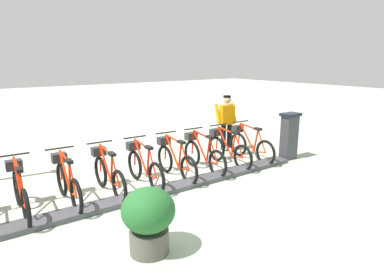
{
  "coord_description": "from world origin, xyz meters",
  "views": [
    {
      "loc": [
        -5.61,
        3.0,
        2.69
      ],
      "look_at": [
        0.5,
        -1.42,
        0.9
      ],
      "focal_mm": 31.36,
      "sensor_mm": 36.0,
      "label": 1
    }
  ],
  "objects_px": {
    "bike_docked_5": "(108,173)",
    "bike_docked_4": "(143,166)",
    "bike_docked_6": "(67,182)",
    "planter_bush": "(149,217)",
    "worker_near_rack": "(227,121)",
    "bike_docked_3": "(175,160)",
    "bike_docked_7": "(20,191)",
    "bike_docked_0": "(249,144)",
    "bike_docked_2": "(202,154)",
    "bike_docked_1": "(227,149)",
    "payment_kiosk": "(289,135)"
  },
  "relations": [
    {
      "from": "bike_docked_5",
      "to": "bike_docked_4",
      "type": "bearing_deg",
      "value": -90.0
    },
    {
      "from": "bike_docked_6",
      "to": "planter_bush",
      "type": "distance_m",
      "value": 2.44
    },
    {
      "from": "worker_near_rack",
      "to": "bike_docked_4",
      "type": "bearing_deg",
      "value": 107.65
    },
    {
      "from": "bike_docked_6",
      "to": "worker_near_rack",
      "type": "xyz_separation_m",
      "value": [
        1.06,
        -4.96,
        0.48
      ]
    },
    {
      "from": "bike_docked_3",
      "to": "bike_docked_5",
      "type": "height_order",
      "value": "same"
    },
    {
      "from": "bike_docked_4",
      "to": "planter_bush",
      "type": "distance_m",
      "value": 2.68
    },
    {
      "from": "bike_docked_6",
      "to": "planter_bush",
      "type": "bearing_deg",
      "value": -169.73
    },
    {
      "from": "bike_docked_7",
      "to": "bike_docked_0",
      "type": "bearing_deg",
      "value": -90.0
    },
    {
      "from": "bike_docked_2",
      "to": "bike_docked_6",
      "type": "height_order",
      "value": "same"
    },
    {
      "from": "bike_docked_6",
      "to": "bike_docked_1",
      "type": "bearing_deg",
      "value": -90.0
    },
    {
      "from": "payment_kiosk",
      "to": "bike_docked_1",
      "type": "relative_size",
      "value": 0.74
    },
    {
      "from": "payment_kiosk",
      "to": "worker_near_rack",
      "type": "distance_m",
      "value": 1.85
    },
    {
      "from": "payment_kiosk",
      "to": "bike_docked_5",
      "type": "relative_size",
      "value": 0.74
    },
    {
      "from": "bike_docked_2",
      "to": "worker_near_rack",
      "type": "relative_size",
      "value": 1.04
    },
    {
      "from": "bike_docked_7",
      "to": "planter_bush",
      "type": "bearing_deg",
      "value": -152.6
    },
    {
      "from": "payment_kiosk",
      "to": "worker_near_rack",
      "type": "relative_size",
      "value": 0.77
    },
    {
      "from": "worker_near_rack",
      "to": "planter_bush",
      "type": "distance_m",
      "value": 5.71
    },
    {
      "from": "bike_docked_7",
      "to": "bike_docked_3",
      "type": "bearing_deg",
      "value": -90.0
    },
    {
      "from": "bike_docked_5",
      "to": "worker_near_rack",
      "type": "bearing_deg",
      "value": -75.64
    },
    {
      "from": "payment_kiosk",
      "to": "bike_docked_0",
      "type": "height_order",
      "value": "payment_kiosk"
    },
    {
      "from": "bike_docked_2",
      "to": "bike_docked_7",
      "type": "bearing_deg",
      "value": 90.0
    },
    {
      "from": "bike_docked_1",
      "to": "bike_docked_4",
      "type": "xyz_separation_m",
      "value": [
        0.0,
        2.43,
        0.0
      ]
    },
    {
      "from": "bike_docked_5",
      "to": "planter_bush",
      "type": "bearing_deg",
      "value": 171.14
    },
    {
      "from": "bike_docked_2",
      "to": "worker_near_rack",
      "type": "xyz_separation_m",
      "value": [
        1.06,
        -1.72,
        0.48
      ]
    },
    {
      "from": "bike_docked_1",
      "to": "bike_docked_3",
      "type": "xyz_separation_m",
      "value": [
        0.0,
        1.62,
        0.0
      ]
    },
    {
      "from": "bike_docked_1",
      "to": "worker_near_rack",
      "type": "xyz_separation_m",
      "value": [
        1.06,
        -0.91,
        0.48
      ]
    },
    {
      "from": "bike_docked_6",
      "to": "planter_bush",
      "type": "xyz_separation_m",
      "value": [
        -2.4,
        -0.44,
        0.11
      ]
    },
    {
      "from": "bike_docked_3",
      "to": "bike_docked_4",
      "type": "relative_size",
      "value": 1.0
    },
    {
      "from": "bike_docked_3",
      "to": "bike_docked_5",
      "type": "distance_m",
      "value": 1.62
    },
    {
      "from": "bike_docked_3",
      "to": "bike_docked_7",
      "type": "distance_m",
      "value": 3.24
    },
    {
      "from": "bike_docked_1",
      "to": "bike_docked_6",
      "type": "xyz_separation_m",
      "value": [
        0.0,
        4.05,
        0.0
      ]
    },
    {
      "from": "bike_docked_5",
      "to": "bike_docked_2",
      "type": "bearing_deg",
      "value": -90.0
    },
    {
      "from": "bike_docked_1",
      "to": "bike_docked_2",
      "type": "distance_m",
      "value": 0.81
    },
    {
      "from": "bike_docked_4",
      "to": "bike_docked_5",
      "type": "height_order",
      "value": "same"
    },
    {
      "from": "bike_docked_0",
      "to": "bike_docked_5",
      "type": "xyz_separation_m",
      "value": [
        0.0,
        4.05,
        0.0
      ]
    },
    {
      "from": "bike_docked_1",
      "to": "worker_near_rack",
      "type": "relative_size",
      "value": 1.04
    },
    {
      "from": "bike_docked_3",
      "to": "bike_docked_0",
      "type": "bearing_deg",
      "value": -90.0
    },
    {
      "from": "planter_bush",
      "to": "payment_kiosk",
      "type": "bearing_deg",
      "value": -71.13
    },
    {
      "from": "bike_docked_5",
      "to": "planter_bush",
      "type": "relative_size",
      "value": 1.77
    },
    {
      "from": "payment_kiosk",
      "to": "bike_docked_7",
      "type": "xyz_separation_m",
      "value": [
        0.57,
        6.6,
        -0.24
      ]
    },
    {
      "from": "bike_docked_1",
      "to": "bike_docked_4",
      "type": "height_order",
      "value": "same"
    },
    {
      "from": "bike_docked_1",
      "to": "bike_docked_7",
      "type": "relative_size",
      "value": 1.0
    },
    {
      "from": "payment_kiosk",
      "to": "bike_docked_3",
      "type": "bearing_deg",
      "value": 80.34
    },
    {
      "from": "payment_kiosk",
      "to": "planter_bush",
      "type": "relative_size",
      "value": 1.32
    },
    {
      "from": "bike_docked_0",
      "to": "bike_docked_2",
      "type": "height_order",
      "value": "same"
    },
    {
      "from": "bike_docked_2",
      "to": "bike_docked_4",
      "type": "xyz_separation_m",
      "value": [
        0.0,
        1.62,
        0.0
      ]
    },
    {
      "from": "bike_docked_2",
      "to": "bike_docked_5",
      "type": "relative_size",
      "value": 1.0
    },
    {
      "from": "bike_docked_0",
      "to": "worker_near_rack",
      "type": "distance_m",
      "value": 1.17
    },
    {
      "from": "bike_docked_3",
      "to": "bike_docked_4",
      "type": "bearing_deg",
      "value": 90.0
    },
    {
      "from": "bike_docked_3",
      "to": "worker_near_rack",
      "type": "height_order",
      "value": "worker_near_rack"
    }
  ]
}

